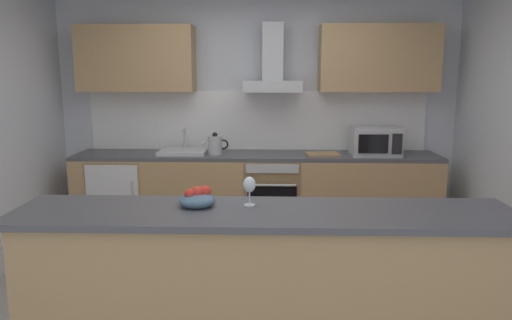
% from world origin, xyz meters
% --- Properties ---
extents(ground, '(5.43, 4.82, 0.02)m').
position_xyz_m(ground, '(0.00, 0.00, -0.01)').
color(ground, gray).
extents(wall_back, '(5.43, 0.12, 2.60)m').
position_xyz_m(wall_back, '(0.00, 1.97, 1.30)').
color(wall_back, silver).
rests_on(wall_back, ground).
extents(backsplash_tile, '(3.77, 0.02, 0.66)m').
position_xyz_m(backsplash_tile, '(0.00, 1.90, 1.23)').
color(backsplash_tile, white).
extents(counter_back, '(3.90, 0.60, 0.90)m').
position_xyz_m(counter_back, '(0.00, 1.59, 0.45)').
color(counter_back, tan).
rests_on(counter_back, ground).
extents(counter_island, '(2.95, 0.64, 0.97)m').
position_xyz_m(counter_island, '(0.12, -0.80, 0.49)').
color(counter_island, tan).
rests_on(counter_island, ground).
extents(upper_cabinets, '(3.85, 0.32, 0.70)m').
position_xyz_m(upper_cabinets, '(-0.00, 1.74, 1.91)').
color(upper_cabinets, tan).
extents(oven, '(0.60, 0.62, 0.80)m').
position_xyz_m(oven, '(0.17, 1.56, 0.46)').
color(oven, slate).
rests_on(oven, ground).
extents(refrigerator, '(0.58, 0.60, 0.85)m').
position_xyz_m(refrigerator, '(-1.48, 1.56, 0.43)').
color(refrigerator, white).
rests_on(refrigerator, ground).
extents(microwave, '(0.50, 0.38, 0.30)m').
position_xyz_m(microwave, '(1.26, 1.54, 1.05)').
color(microwave, '#B7BABC').
rests_on(microwave, counter_back).
extents(sink, '(0.50, 0.40, 0.26)m').
position_xyz_m(sink, '(-0.78, 1.58, 0.93)').
color(sink, silver).
rests_on(sink, counter_back).
extents(kettle, '(0.29, 0.15, 0.24)m').
position_xyz_m(kettle, '(-0.43, 1.53, 1.01)').
color(kettle, '#B7BABC').
rests_on(kettle, counter_back).
extents(range_hood, '(0.62, 0.45, 0.72)m').
position_xyz_m(range_hood, '(0.17, 1.69, 1.79)').
color(range_hood, '#B7BABC').
extents(wine_glass, '(0.08, 0.08, 0.18)m').
position_xyz_m(wine_glass, '(0.03, -0.70, 1.09)').
color(wine_glass, silver).
rests_on(wine_glass, counter_island).
extents(fruit_bowl, '(0.22, 0.22, 0.13)m').
position_xyz_m(fruit_bowl, '(-0.28, -0.72, 1.01)').
color(fruit_bowl, slate).
rests_on(fruit_bowl, counter_island).
extents(chopping_board, '(0.37, 0.27, 0.02)m').
position_xyz_m(chopping_board, '(0.71, 1.54, 0.91)').
color(chopping_board, tan).
rests_on(chopping_board, counter_back).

